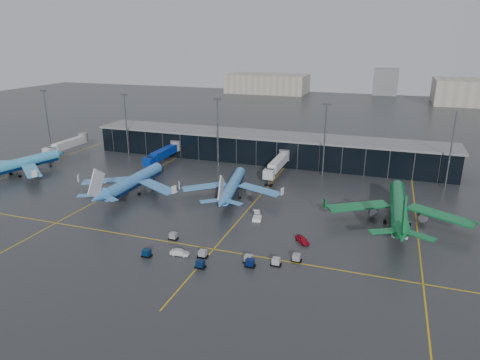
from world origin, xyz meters
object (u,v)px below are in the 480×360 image
(baggage_carts, at_px, (223,256))
(service_van_white, at_px, (180,253))
(airliner_klm_west, at_px, (18,158))
(service_van_red, at_px, (302,240))
(airliner_aer_lingus, at_px, (400,198))
(airliner_arkefly, at_px, (133,174))
(mobile_airstair, at_px, (257,217))
(airliner_klm_near, at_px, (233,179))

(baggage_carts, bearing_deg, service_van_white, -170.84)
(airliner_klm_west, xyz_separation_m, service_van_red, (105.80, -19.88, -5.53))
(airliner_klm_west, height_order, airliner_aer_lingus, airliner_aer_lingus)
(airliner_arkefly, bearing_deg, baggage_carts, -36.58)
(mobile_airstair, bearing_deg, baggage_carts, -101.82)
(airliner_aer_lingus, distance_m, service_van_red, 30.21)
(airliner_arkefly, xyz_separation_m, baggage_carts, (42.19, -31.08, -5.37))
(airliner_aer_lingus, bearing_deg, service_van_white, -143.39)
(baggage_carts, relative_size, mobile_airstair, 9.70)
(airliner_klm_west, height_order, mobile_airstair, airliner_klm_west)
(airliner_klm_near, bearing_deg, airliner_aer_lingus, -13.85)
(mobile_airstair, distance_m, service_van_red, 16.92)
(service_van_red, bearing_deg, airliner_arkefly, 121.70)
(service_van_red, distance_m, service_van_white, 29.11)
(airliner_aer_lingus, relative_size, service_van_red, 9.73)
(airliner_klm_west, bearing_deg, service_van_white, -10.50)
(mobile_airstair, relative_size, service_van_white, 0.82)
(service_van_red, bearing_deg, airliner_klm_near, 96.23)
(airliner_klm_near, xyz_separation_m, baggage_carts, (11.66, -37.96, -4.93))
(baggage_carts, distance_m, mobile_airstair, 23.02)
(mobile_airstair, xyz_separation_m, service_van_red, (14.15, -9.28, 0.00))
(airliner_klm_west, bearing_deg, airliner_klm_near, 16.12)
(airliner_klm_near, distance_m, baggage_carts, 40.02)
(airliner_aer_lingus, xyz_separation_m, baggage_carts, (-36.21, -34.28, -6.03))
(airliner_arkefly, xyz_separation_m, service_van_white, (32.34, -32.67, -5.42))
(airliner_arkefly, distance_m, service_van_white, 46.28)
(airliner_klm_near, bearing_deg, service_van_red, -51.83)
(airliner_klm_near, xyz_separation_m, mobile_airstair, (12.42, -14.95, -4.92))
(airliner_klm_west, bearing_deg, airliner_arkefly, 10.00)
(airliner_klm_west, xyz_separation_m, airliner_aer_lingus, (127.11, 0.67, 0.49))
(service_van_red, relative_size, service_van_white, 1.06)
(airliner_klm_near, height_order, service_van_red, airliner_klm_near)
(service_van_red, bearing_deg, airliner_klm_west, 127.96)
(airliner_klm_near, bearing_deg, airliner_arkefly, -176.75)
(airliner_aer_lingus, bearing_deg, airliner_klm_west, 179.01)
(airliner_arkefly, height_order, service_van_red, airliner_arkefly)
(airliner_arkefly, bearing_deg, airliner_klm_near, 12.50)
(airliner_arkefly, height_order, airliner_aer_lingus, airliner_aer_lingus)
(service_van_red, bearing_deg, mobile_airstair, 105.33)
(airliner_aer_lingus, xyz_separation_m, service_van_white, (-46.06, -35.87, -6.08))
(airliner_klm_west, xyz_separation_m, mobile_airstair, (91.65, -10.60, -5.53))
(airliner_klm_west, bearing_deg, mobile_airstair, 6.38)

